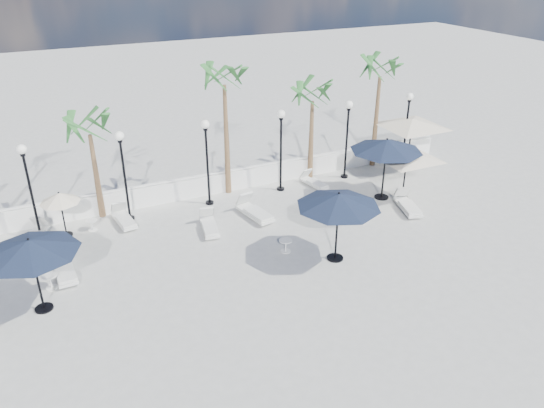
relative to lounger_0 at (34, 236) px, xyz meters
name	(u,v)px	position (x,y,z in m)	size (l,w,h in m)	color
ground	(271,279)	(7.22, -6.22, -0.23)	(100.00, 100.00, 0.00)	#969792
balustrade	(202,186)	(7.22, 1.28, 0.24)	(26.00, 0.30, 1.01)	silver
lamppost_1	(28,179)	(0.22, 0.28, 2.26)	(0.36, 0.36, 3.84)	black
lamppost_2	(123,164)	(3.72, 0.28, 2.26)	(0.36, 0.36, 3.84)	black
lamppost_3	(207,151)	(7.22, 0.28, 2.26)	(0.36, 0.36, 3.84)	black
lamppost_4	(281,139)	(10.72, 0.28, 2.26)	(0.36, 0.36, 3.84)	black
lamppost_5	(347,129)	(14.22, 0.28, 2.26)	(0.36, 0.36, 3.84)	black
lamppost_6	(407,120)	(17.72, 0.28, 2.26)	(0.36, 0.36, 3.84)	black
palm_1	(89,131)	(2.72, 1.08, 3.52)	(2.60, 2.60, 4.70)	brown
palm_2	(224,82)	(8.42, 1.08, 4.88)	(2.60, 2.60, 6.10)	brown
palm_3	(313,98)	(12.72, 1.08, 3.72)	(2.60, 2.60, 4.90)	brown
palm_4	(380,74)	(16.42, 1.08, 4.50)	(2.60, 2.60, 5.70)	brown
lounger_0	(34,236)	(0.00, 0.00, 0.00)	(1.27, 1.93, 0.69)	silver
lounger_1	(64,269)	(0.81, -2.94, 0.01)	(0.75, 2.00, 0.74)	silver
lounger_2	(209,225)	(6.42, -2.04, 0.00)	(0.89, 1.89, 0.68)	silver
lounger_3	(124,219)	(3.42, 0.00, -0.01)	(0.80, 1.85, 0.67)	silver
lounger_4	(337,206)	(11.97, -2.71, -0.02)	(0.99, 1.76, 0.63)	silver
lounger_5	(255,211)	(8.53, -1.73, 0.03)	(1.03, 2.16, 0.78)	silver
lounger_6	(314,182)	(12.35, 0.00, -0.03)	(0.80, 1.69, 0.61)	silver
lounger_7	(408,205)	(14.77, -3.94, 0.01)	(1.15, 2.04, 0.73)	silver
side_table_0	(50,280)	(0.33, -3.56, 0.07)	(0.51, 0.51, 0.50)	silver
side_table_1	(92,224)	(2.16, -0.02, 0.04)	(0.46, 0.46, 0.45)	silver
side_table_2	(286,245)	(8.48, -4.79, 0.06)	(0.50, 0.50, 0.49)	silver
parasol_navy_left	(30,247)	(0.01, -4.69, 2.04)	(2.93, 2.93, 2.58)	black
parasol_navy_mid	(339,200)	(9.90, -6.01, 2.14)	(3.01, 3.01, 2.70)	black
parasol_navy_right	(387,146)	(14.50, -2.44, 2.27)	(3.18, 3.18, 2.85)	black
parasol_cream_sq_a	(413,119)	(17.81, -0.02, 2.35)	(5.69, 5.69, 2.79)	black
parasol_cream_sq_b	(408,151)	(15.33, -2.87, 2.03)	(4.89, 4.89, 2.45)	black
parasol_cream_small	(60,198)	(1.16, -0.02, 1.39)	(1.54, 1.54, 1.90)	black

